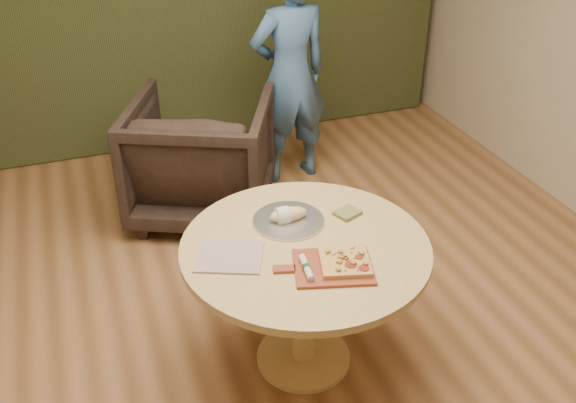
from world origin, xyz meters
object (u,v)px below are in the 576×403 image
at_px(pizza_paddle, 331,267).
at_px(cutlery_roll, 306,267).
at_px(bread_roll, 287,215).
at_px(pedestal_table, 305,268).
at_px(flatbread_pizza, 345,262).
at_px(armchair, 201,152).
at_px(person_standing, 290,75).
at_px(serving_tray, 288,221).

bearing_deg(pizza_paddle, cutlery_roll, -168.90).
bearing_deg(pizza_paddle, bread_roll, 113.42).
bearing_deg(pedestal_table, bread_roll, 95.22).
relative_size(pizza_paddle, flatbread_pizza, 1.74).
bearing_deg(pizza_paddle, pedestal_table, 115.91).
relative_size(pedestal_table, flatbread_pizza, 4.41).
height_order(pizza_paddle, armchair, armchair).
height_order(cutlery_roll, bread_roll, bread_roll).
height_order(pizza_paddle, bread_roll, bread_roll).
height_order(pizza_paddle, cutlery_roll, cutlery_roll).
bearing_deg(pedestal_table, person_standing, 72.26).
relative_size(cutlery_roll, armchair, 0.21).
distance_m(flatbread_pizza, cutlery_roll, 0.18).
bearing_deg(cutlery_roll, flatbread_pizza, 1.35).
xyz_separation_m(armchair, person_standing, (0.76, 0.30, 0.37)).
height_order(serving_tray, person_standing, person_standing).
xyz_separation_m(pedestal_table, person_standing, (0.62, 1.94, 0.24)).
height_order(pedestal_table, person_standing, person_standing).
xyz_separation_m(pizza_paddle, flatbread_pizza, (0.07, -0.01, 0.02)).
relative_size(flatbread_pizza, serving_tray, 0.76).
height_order(bread_roll, armchair, armchair).
xyz_separation_m(pizza_paddle, serving_tray, (-0.05, 0.42, -0.00)).
bearing_deg(pedestal_table, flatbread_pizza, -64.88).
bearing_deg(serving_tray, person_standing, 69.97).
distance_m(pedestal_table, serving_tray, 0.26).
height_order(flatbread_pizza, serving_tray, flatbread_pizza).
xyz_separation_m(flatbread_pizza, bread_roll, (-0.12, 0.43, 0.02)).
xyz_separation_m(cutlery_roll, bread_roll, (0.06, 0.42, 0.01)).
distance_m(pizza_paddle, armchair, 1.88).
distance_m(armchair, person_standing, 0.90).
relative_size(pizza_paddle, armchair, 0.49).
relative_size(pedestal_table, armchair, 1.25).
bearing_deg(cutlery_roll, pedestal_table, 77.10).
distance_m(pizza_paddle, cutlery_roll, 0.12).
relative_size(serving_tray, person_standing, 0.21).
height_order(armchair, person_standing, person_standing).
bearing_deg(armchair, serving_tray, 120.12).
bearing_deg(person_standing, bread_roll, 63.55).
bearing_deg(person_standing, flatbread_pizza, 70.45).
height_order(flatbread_pizza, cutlery_roll, flatbread_pizza).
xyz_separation_m(cutlery_roll, person_standing, (0.69, 2.14, 0.06)).
bearing_deg(flatbread_pizza, armchair, 97.58).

